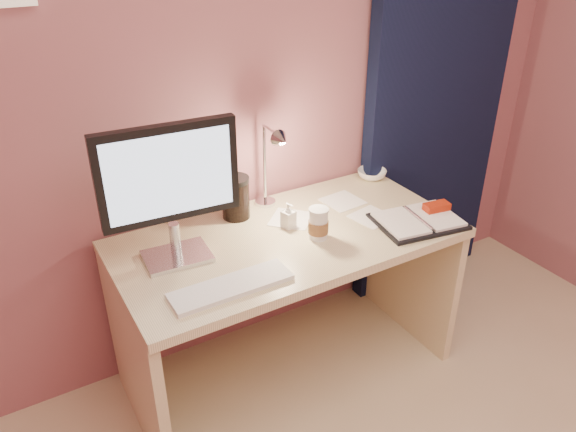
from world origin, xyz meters
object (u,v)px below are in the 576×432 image
desk (280,272)px  keyboard (231,286)px  coffee_cup (318,224)px  dark_jar (236,200)px  monitor (169,182)px  desk_lamp (276,160)px  bowl (372,174)px  lotion_bottle (288,215)px  planner (420,219)px

desk → keyboard: (-0.36, -0.29, 0.23)m
coffee_cup → dark_jar: 0.39m
desk → coffee_cup: coffee_cup is taller
desk → coffee_cup: size_ratio=10.63×
monitor → desk_lamp: (0.50, 0.13, -0.07)m
desk → bowl: (0.63, 0.19, 0.25)m
desk → monitor: bearing=-178.5°
desk_lamp → keyboard: bearing=-133.5°
coffee_cup → lotion_bottle: (-0.06, 0.13, -0.01)m
desk → bowl: 0.70m
monitor → keyboard: bearing=-67.2°
desk → planner: bearing=-26.3°
desk → coffee_cup: bearing=-58.5°
lotion_bottle → bowl: bearing=19.2°
lotion_bottle → desk_lamp: 0.23m
planner → coffee_cup: (-0.44, 0.11, 0.05)m
planner → dark_jar: (-0.65, 0.43, 0.07)m
bowl → lotion_bottle: 0.63m
coffee_cup → bowl: bearing=32.5°
lotion_bottle → desk_lamp: size_ratio=0.28×
desk → dark_jar: (-0.11, 0.17, 0.31)m
lotion_bottle → dark_jar: (-0.15, 0.19, 0.03)m
desk → desk_lamp: size_ratio=3.56×
planner → desk_lamp: 0.65m
desk_lamp → desk: bearing=-113.2°
planner → coffee_cup: 0.46m
bowl → lotion_bottle: lotion_bottle is taller
monitor → lotion_bottle: bearing=3.4°
monitor → lotion_bottle: (0.48, -0.01, -0.26)m
keyboard → lotion_bottle: lotion_bottle is taller
coffee_cup → planner: bearing=-14.2°
monitor → bowl: 1.14m
coffee_cup → keyboard: bearing=-163.1°
keyboard → desk_lamp: 0.62m
desk → monitor: size_ratio=2.62×
lotion_bottle → keyboard: bearing=-145.2°
keyboard → planner: planner is taller
monitor → dark_jar: bearing=32.8°
bowl → desk_lamp: desk_lamp is taller
bowl → dark_jar: 0.75m
dark_jar → desk_lamp: 0.24m
desk → desk_lamp: 0.49m
desk → lotion_bottle: bearing=-29.1°
coffee_cup → desk_lamp: desk_lamp is taller
planner → keyboard: bearing=-169.4°
keyboard → coffee_cup: (0.45, 0.14, 0.05)m
planner → monitor: bearing=174.6°
dark_jar → bowl: bearing=1.4°
desk_lamp → planner: bearing=-36.5°
monitor → dark_jar: size_ratio=3.23×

